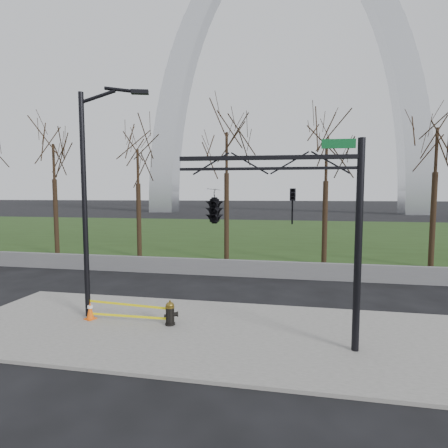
% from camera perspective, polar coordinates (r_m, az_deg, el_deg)
% --- Properties ---
extents(ground, '(500.00, 500.00, 0.00)m').
position_cam_1_polar(ground, '(11.74, -0.45, -17.58)').
color(ground, black).
rests_on(ground, ground).
extents(sidewalk, '(18.00, 6.00, 0.10)m').
position_cam_1_polar(sidewalk, '(11.72, -0.45, -17.35)').
color(sidewalk, slate).
rests_on(sidewalk, ground).
extents(grass_strip, '(120.00, 40.00, 0.06)m').
position_cam_1_polar(grass_strip, '(40.94, 7.79, -1.45)').
color(grass_strip, '#233914').
rests_on(grass_strip, ground).
extents(guardrail, '(60.00, 0.30, 0.90)m').
position_cam_1_polar(guardrail, '(19.19, 4.27, -7.29)').
color(guardrail, '#59595B').
rests_on(guardrail, ground).
extents(gateway_arch, '(66.00, 6.00, 65.00)m').
position_cam_1_polar(gateway_arch, '(90.14, 9.71, 22.88)').
color(gateway_arch, silver).
rests_on(gateway_arch, ground).
extents(tree_row, '(48.21, 4.00, 9.17)m').
position_cam_1_polar(tree_row, '(22.67, 8.28, 5.06)').
color(tree_row, black).
rests_on(tree_row, ground).
extents(fire_hydrant, '(0.52, 0.36, 0.84)m').
position_cam_1_polar(fire_hydrant, '(12.22, -8.77, -14.29)').
color(fire_hydrant, black).
rests_on(fire_hydrant, sidewalk).
extents(traffic_cone, '(0.43, 0.43, 0.63)m').
position_cam_1_polar(traffic_cone, '(13.46, -21.06, -13.06)').
color(traffic_cone, '#F0590C').
rests_on(traffic_cone, sidewalk).
extents(street_light, '(2.33, 0.84, 8.21)m').
position_cam_1_polar(street_light, '(13.20, -20.99, 5.46)').
color(street_light, black).
rests_on(street_light, ground).
extents(traffic_signal_mast, '(5.09, 2.51, 6.00)m').
position_cam_1_polar(traffic_signal_mast, '(9.90, 2.81, 2.92)').
color(traffic_signal_mast, black).
rests_on(traffic_signal_mast, ground).
extents(caution_tape, '(3.23, 0.33, 0.43)m').
position_cam_1_polar(caution_tape, '(12.86, -15.40, -13.43)').
color(caution_tape, '#FAEF0D').
rests_on(caution_tape, ground).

